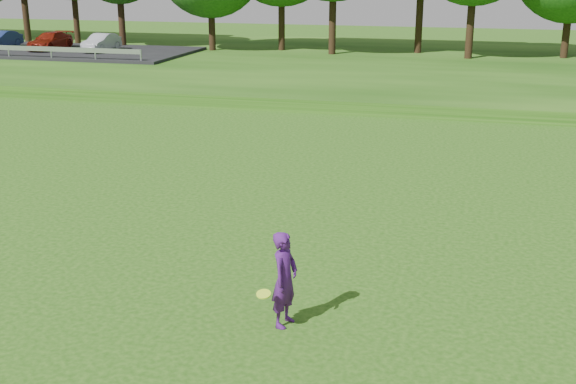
# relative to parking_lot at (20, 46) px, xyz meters

# --- Properties ---
(ground) EXTENTS (140.00, 140.00, 0.00)m
(ground) POSITION_rel_parking_lot_xyz_m (24.32, -32.80, -1.00)
(ground) COLOR #1A470D
(ground) RESTS_ON ground
(berm) EXTENTS (130.00, 30.00, 0.60)m
(berm) POSITION_rel_parking_lot_xyz_m (24.32, 1.20, -0.70)
(berm) COLOR #1A470D
(berm) RESTS_ON ground
(walking_path) EXTENTS (130.00, 1.60, 0.04)m
(walking_path) POSITION_rel_parking_lot_xyz_m (24.32, -12.80, -0.98)
(walking_path) COLOR gray
(walking_path) RESTS_ON ground
(parking_lot) EXTENTS (24.00, 9.00, 1.38)m
(parking_lot) POSITION_rel_parking_lot_xyz_m (0.00, 0.00, 0.00)
(parking_lot) COLOR black
(parking_lot) RESTS_ON berm
(woman) EXTENTS (0.66, 1.04, 1.83)m
(woman) POSITION_rel_parking_lot_xyz_m (28.61, -33.67, -0.09)
(woman) COLOR #491667
(woman) RESTS_ON ground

